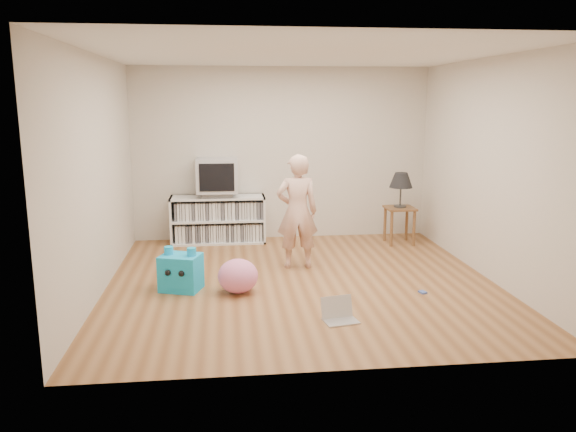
% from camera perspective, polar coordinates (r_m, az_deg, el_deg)
% --- Properties ---
extents(ground, '(4.50, 4.50, 0.00)m').
position_cam_1_polar(ground, '(6.68, 1.35, -6.67)').
color(ground, brown).
rests_on(ground, ground).
extents(walls, '(4.52, 4.52, 2.60)m').
position_cam_1_polar(walls, '(6.39, 1.40, 4.46)').
color(walls, beige).
rests_on(walls, ground).
extents(ceiling, '(4.50, 4.50, 0.01)m').
position_cam_1_polar(ceiling, '(6.36, 1.46, 16.17)').
color(ceiling, white).
rests_on(ceiling, walls).
extents(media_unit, '(1.40, 0.45, 0.70)m').
position_cam_1_polar(media_unit, '(8.50, -7.11, -0.32)').
color(media_unit, white).
rests_on(media_unit, ground).
extents(dvd_deck, '(0.45, 0.35, 0.07)m').
position_cam_1_polar(dvd_deck, '(8.41, -7.18, 2.22)').
color(dvd_deck, gray).
rests_on(dvd_deck, media_unit).
extents(crt_tv, '(0.60, 0.53, 0.50)m').
position_cam_1_polar(crt_tv, '(8.37, -7.23, 4.14)').
color(crt_tv, '#A9A9AE').
rests_on(crt_tv, dvd_deck).
extents(side_table, '(0.42, 0.42, 0.55)m').
position_cam_1_polar(side_table, '(8.50, 11.27, 0.00)').
color(side_table, brown).
rests_on(side_table, ground).
extents(table_lamp, '(0.34, 0.34, 0.52)m').
position_cam_1_polar(table_lamp, '(8.42, 11.41, 3.51)').
color(table_lamp, '#333333').
rests_on(table_lamp, side_table).
extents(person, '(0.53, 0.35, 1.45)m').
position_cam_1_polar(person, '(7.06, 0.93, 0.44)').
color(person, beige).
rests_on(person, ground).
extents(laptop, '(0.36, 0.31, 0.22)m').
position_cam_1_polar(laptop, '(5.56, 5.17, -9.89)').
color(laptop, silver).
rests_on(laptop, ground).
extents(playing_cards, '(0.09, 0.10, 0.02)m').
position_cam_1_polar(playing_cards, '(6.47, 13.52, -7.53)').
color(playing_cards, '#4661BA').
rests_on(playing_cards, ground).
extents(plush_blue, '(0.51, 0.46, 0.50)m').
position_cam_1_polar(plush_blue, '(6.45, -10.83, -5.59)').
color(plush_blue, '#0EA5E3').
rests_on(plush_blue, ground).
extents(plush_pink, '(0.55, 0.55, 0.38)m').
position_cam_1_polar(plush_pink, '(6.28, -5.11, -6.09)').
color(plush_pink, pink).
rests_on(plush_pink, ground).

